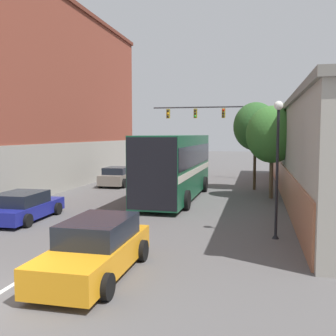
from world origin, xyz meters
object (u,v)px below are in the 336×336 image
street_lamp (277,159)px  street_tree_near (255,127)px  hatchback_foreground (96,249)px  street_tree_far (272,135)px  parked_car_left_near (23,207)px  traffic_signal_gantry (219,122)px  bus (176,164)px  parked_car_left_mid (118,177)px

street_lamp → street_tree_near: (-0.84, 12.72, 1.39)m
street_lamp → hatchback_foreground: bearing=-135.4°
hatchback_foreground → street_tree_far: bearing=-19.5°
parked_car_left_near → traffic_signal_gantry: size_ratio=0.49×
bus → parked_car_left_near: size_ratio=2.45×
hatchback_foreground → traffic_signal_gantry: traffic_signal_gantry is taller
street_tree_far → street_tree_near: bearing=105.8°
traffic_signal_gantry → bus: bearing=-97.3°
street_tree_near → street_lamp: bearing=-86.2°
traffic_signal_gantry → street_tree_near: 7.03m
parked_car_left_mid → traffic_signal_gantry: (6.79, 6.43, 4.11)m
hatchback_foreground → parked_car_left_mid: 18.38m
bus → street_lamp: street_lamp is taller
street_tree_near → bus: bearing=-132.3°
bus → street_tree_far: (5.45, 1.46, 1.68)m
parked_car_left_near → street_tree_near: size_ratio=0.72×
hatchback_foreground → street_tree_far: size_ratio=0.85×
bus → hatchback_foreground: 12.72m
traffic_signal_gantry → street_tree_far: size_ratio=1.62×
bus → parked_car_left_near: bearing=143.1°
bus → parked_car_left_near: bus is taller
parked_car_left_near → street_tree_far: bearing=-53.5°
traffic_signal_gantry → street_tree_near: bearing=-64.5°
bus → parked_car_left_mid: 7.33m
street_tree_near → street_tree_far: 3.62m
street_lamp → street_tree_far: street_tree_far is taller
street_lamp → street_tree_far: 9.31m
street_tree_far → street_lamp: bearing=-90.8°
hatchback_foreground → street_lamp: (4.89, 4.83, 2.20)m
bus → street_tree_near: 7.00m
parked_car_left_mid → street_tree_far: bearing=-107.7°
bus → street_tree_near: bearing=-41.7°
bus → traffic_signal_gantry: 11.65m
hatchback_foreground → street_lamp: 7.22m
parked_car_left_near → parked_car_left_mid: 11.86m
bus → hatchback_foreground: size_ratio=2.26×
traffic_signal_gantry → hatchback_foreground: bearing=-92.5°
street_lamp → bus: bearing=124.2°
parked_car_left_mid → street_tree_near: 10.46m
hatchback_foreground → street_lamp: street_lamp is taller
bus → street_lamp: 9.48m
traffic_signal_gantry → street_lamp: bearing=-78.5°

